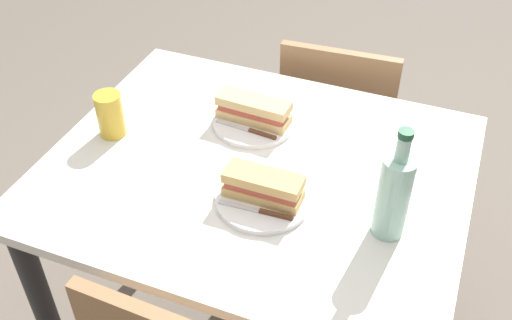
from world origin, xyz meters
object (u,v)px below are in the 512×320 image
at_px(knife_near, 250,130).
at_px(beer_glass, 110,115).
at_px(chair_near, 338,127).
at_px(plate_near, 254,122).
at_px(baguette_sandwich_near, 254,110).
at_px(baguette_sandwich_far, 263,186).
at_px(dining_table, 256,201).
at_px(plate_far, 263,199).
at_px(knife_far, 260,211).
at_px(water_bottle, 394,194).

relative_size(knife_near, beer_glass, 1.45).
distance_m(chair_near, beer_glass, 0.88).
distance_m(plate_near, knife_near, 0.05).
xyz_separation_m(baguette_sandwich_near, baguette_sandwich_far, (-0.13, 0.28, 0.00)).
relative_size(dining_table, baguette_sandwich_far, 5.70).
relative_size(chair_near, plate_far, 3.68).
height_order(dining_table, plate_far, plate_far).
height_order(chair_near, plate_far, chair_near).
xyz_separation_m(baguette_sandwich_far, beer_glass, (0.47, -0.10, 0.01)).
bearing_deg(dining_table, knife_far, 114.43).
height_order(dining_table, water_bottle, water_bottle).
distance_m(dining_table, baguette_sandwich_near, 0.25).
xyz_separation_m(plate_near, baguette_sandwich_far, (-0.13, 0.28, 0.04)).
height_order(plate_far, beer_glass, beer_glass).
height_order(dining_table, plate_near, plate_near).
xyz_separation_m(baguette_sandwich_near, water_bottle, (-0.43, 0.26, 0.06)).
distance_m(knife_near, baguette_sandwich_far, 0.26).
relative_size(plate_near, beer_glass, 1.85).
relative_size(baguette_sandwich_near, plate_far, 0.90).
xyz_separation_m(chair_near, knife_near, (0.13, 0.52, 0.31)).
bearing_deg(baguette_sandwich_far, knife_near, -60.73).
bearing_deg(plate_far, baguette_sandwich_near, -64.12).
bearing_deg(baguette_sandwich_far, water_bottle, -177.46).
relative_size(dining_table, plate_near, 4.62).
xyz_separation_m(dining_table, plate_near, (0.07, -0.16, 0.13)).
xyz_separation_m(knife_near, beer_glass, (0.35, 0.13, 0.04)).
distance_m(plate_near, knife_far, 0.36).
bearing_deg(chair_near, baguette_sandwich_far, 89.74).
bearing_deg(plate_near, knife_near, 99.26).
height_order(chair_near, plate_near, chair_near).
relative_size(dining_table, knife_far, 5.86).
distance_m(knife_near, plate_far, 0.26).
bearing_deg(plate_near, chair_near, -106.51).
height_order(baguette_sandwich_far, knife_far, baguette_sandwich_far).
distance_m(plate_near, baguette_sandwich_far, 0.31).
bearing_deg(knife_near, knife_far, 116.49).
xyz_separation_m(dining_table, baguette_sandwich_far, (-0.06, 0.11, 0.17)).
distance_m(baguette_sandwich_near, water_bottle, 0.51).
distance_m(baguette_sandwich_far, knife_far, 0.06).
distance_m(dining_table, plate_near, 0.22).
distance_m(knife_near, knife_far, 0.31).
bearing_deg(water_bottle, beer_glass, -6.37).
xyz_separation_m(dining_table, chair_near, (-0.07, -0.63, -0.17)).
bearing_deg(chair_near, water_bottle, 111.73).
distance_m(water_bottle, beer_glass, 0.77).
relative_size(baguette_sandwich_near, knife_near, 1.14).
bearing_deg(beer_glass, knife_near, -160.10).
height_order(dining_table, chair_near, chair_near).
relative_size(knife_near, knife_far, 1.00).
bearing_deg(knife_near, plate_near, -80.74).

